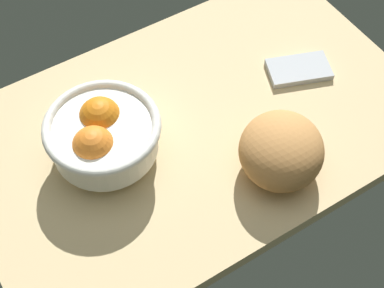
# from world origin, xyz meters

# --- Properties ---
(ground_plane) EXTENTS (0.82, 0.52, 0.03)m
(ground_plane) POSITION_xyz_m (0.00, 0.00, -0.01)
(ground_plane) COLOR #D7BA86
(fruit_bowl) EXTENTS (0.19, 0.19, 0.11)m
(fruit_bowl) POSITION_xyz_m (-0.17, 0.02, 0.06)
(fruit_bowl) COLOR white
(fruit_bowl) RESTS_ON ground
(bread_loaf) EXTENTS (0.21, 0.21, 0.10)m
(bread_loaf) POSITION_xyz_m (0.07, -0.15, 0.05)
(bread_loaf) COLOR #C8884A
(bread_loaf) RESTS_ON ground
(napkin_folded) EXTENTS (0.13, 0.10, 0.01)m
(napkin_folded) POSITION_xyz_m (0.23, 0.00, 0.01)
(napkin_folded) COLOR #B8BDC4
(napkin_folded) RESTS_ON ground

